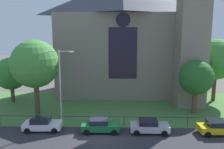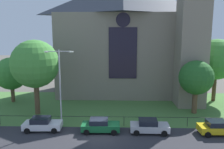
{
  "view_description": "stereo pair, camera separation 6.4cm",
  "coord_description": "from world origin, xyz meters",
  "px_view_note": "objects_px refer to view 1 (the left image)",
  "views": [
    {
      "loc": [
        1.83,
        -23.42,
        10.79
      ],
      "look_at": [
        1.04,
        8.0,
        5.18
      ],
      "focal_mm": 37.16,
      "sensor_mm": 36.0,
      "label": 1
    },
    {
      "loc": [
        1.89,
        -23.42,
        10.79
      ],
      "look_at": [
        1.04,
        8.0,
        5.18
      ],
      "focal_mm": 37.16,
      "sensor_mm": 36.0,
      "label": 2
    }
  ],
  "objects_px": {
    "streetlamp_near": "(60,79)",
    "parked_car_white": "(42,124)",
    "church_building": "(127,36)",
    "parked_car_silver": "(149,126)",
    "tree_right_near": "(196,78)",
    "parked_car_yellow": "(218,127)",
    "tree_left_far": "(11,74)",
    "parked_car_green": "(100,125)",
    "tree_right_far": "(216,60)",
    "tree_left_near": "(35,64)"
  },
  "relations": [
    {
      "from": "tree_right_far",
      "to": "parked_car_yellow",
      "type": "xyz_separation_m",
      "value": [
        -4.63,
        -12.77,
        -5.96
      ]
    },
    {
      "from": "parked_car_green",
      "to": "parked_car_silver",
      "type": "bearing_deg",
      "value": -1.08
    },
    {
      "from": "tree_right_far",
      "to": "parked_car_green",
      "type": "xyz_separation_m",
      "value": [
        -17.4,
        -12.54,
        -5.96
      ]
    },
    {
      "from": "parked_car_white",
      "to": "parked_car_yellow",
      "type": "bearing_deg",
      "value": -3.35
    },
    {
      "from": "tree_right_near",
      "to": "tree_left_far",
      "type": "xyz_separation_m",
      "value": [
        -27.22,
        4.63,
        -0.37
      ]
    },
    {
      "from": "tree_right_near",
      "to": "streetlamp_near",
      "type": "relative_size",
      "value": 0.81
    },
    {
      "from": "tree_left_near",
      "to": "parked_car_yellow",
      "type": "xyz_separation_m",
      "value": [
        21.73,
        -5.88,
        -6.05
      ]
    },
    {
      "from": "tree_left_far",
      "to": "parked_car_yellow",
      "type": "height_order",
      "value": "tree_left_far"
    },
    {
      "from": "church_building",
      "to": "parked_car_white",
      "type": "bearing_deg",
      "value": -119.96
    },
    {
      "from": "streetlamp_near",
      "to": "parked_car_silver",
      "type": "relative_size",
      "value": 2.12
    },
    {
      "from": "tree_right_near",
      "to": "parked_car_white",
      "type": "xyz_separation_m",
      "value": [
        -18.94,
        -6.31,
        -4.16
      ]
    },
    {
      "from": "parked_car_green",
      "to": "parked_car_yellow",
      "type": "distance_m",
      "value": 12.77
    },
    {
      "from": "tree_left_far",
      "to": "parked_car_white",
      "type": "distance_m",
      "value": 14.23
    },
    {
      "from": "tree_left_far",
      "to": "tree_left_near",
      "type": "xyz_separation_m",
      "value": [
        5.86,
        -5.51,
        2.26
      ]
    },
    {
      "from": "tree_right_near",
      "to": "parked_car_silver",
      "type": "height_order",
      "value": "tree_right_near"
    },
    {
      "from": "tree_right_near",
      "to": "parked_car_white",
      "type": "relative_size",
      "value": 1.7
    },
    {
      "from": "parked_car_silver",
      "to": "tree_right_near",
      "type": "bearing_deg",
      "value": 44.5
    },
    {
      "from": "parked_car_green",
      "to": "parked_car_yellow",
      "type": "xyz_separation_m",
      "value": [
        12.77,
        -0.23,
        0.0
      ]
    },
    {
      "from": "tree_right_near",
      "to": "parked_car_yellow",
      "type": "height_order",
      "value": "tree_right_near"
    },
    {
      "from": "tree_left_near",
      "to": "tree_right_far",
      "type": "bearing_deg",
      "value": 14.65
    },
    {
      "from": "tree_left_far",
      "to": "tree_right_far",
      "type": "distance_m",
      "value": 32.33
    },
    {
      "from": "tree_right_far",
      "to": "parked_car_silver",
      "type": "xyz_separation_m",
      "value": [
        -12.02,
        -12.59,
        -5.96
      ]
    },
    {
      "from": "streetlamp_near",
      "to": "parked_car_yellow",
      "type": "xyz_separation_m",
      "value": [
        17.5,
        -1.89,
        -4.9
      ]
    },
    {
      "from": "streetlamp_near",
      "to": "parked_car_green",
      "type": "bearing_deg",
      "value": -19.41
    },
    {
      "from": "church_building",
      "to": "tree_left_near",
      "type": "xyz_separation_m",
      "value": [
        -12.4,
        -11.89,
        -3.48
      ]
    },
    {
      "from": "church_building",
      "to": "streetlamp_near",
      "type": "bearing_deg",
      "value": -117.2
    },
    {
      "from": "tree_right_near",
      "to": "tree_left_far",
      "type": "height_order",
      "value": "tree_right_near"
    },
    {
      "from": "streetlamp_near",
      "to": "parked_car_white",
      "type": "xyz_separation_m",
      "value": [
        -1.82,
        -1.44,
        -4.9
      ]
    },
    {
      "from": "streetlamp_near",
      "to": "parked_car_silver",
      "type": "height_order",
      "value": "streetlamp_near"
    },
    {
      "from": "tree_left_far",
      "to": "tree_left_near",
      "type": "height_order",
      "value": "tree_left_near"
    },
    {
      "from": "church_building",
      "to": "parked_car_yellow",
      "type": "height_order",
      "value": "church_building"
    },
    {
      "from": "tree_left_far",
      "to": "parked_car_white",
      "type": "height_order",
      "value": "tree_left_far"
    },
    {
      "from": "church_building",
      "to": "parked_car_silver",
      "type": "distance_m",
      "value": 20.1
    },
    {
      "from": "tree_left_far",
      "to": "parked_car_silver",
      "type": "bearing_deg",
      "value": -29.03
    },
    {
      "from": "tree_right_far",
      "to": "parked_car_silver",
      "type": "distance_m",
      "value": 18.4
    },
    {
      "from": "church_building",
      "to": "parked_car_green",
      "type": "xyz_separation_m",
      "value": [
        -3.43,
        -17.54,
        -9.53
      ]
    },
    {
      "from": "parked_car_white",
      "to": "church_building",
      "type": "bearing_deg",
      "value": 58.04
    },
    {
      "from": "tree_right_near",
      "to": "parked_car_silver",
      "type": "distance_m",
      "value": 10.48
    },
    {
      "from": "church_building",
      "to": "parked_car_white",
      "type": "distance_m",
      "value": 22.14
    },
    {
      "from": "church_building",
      "to": "tree_left_near",
      "type": "height_order",
      "value": "church_building"
    },
    {
      "from": "tree_left_far",
      "to": "parked_car_yellow",
      "type": "relative_size",
      "value": 1.67
    },
    {
      "from": "tree_right_near",
      "to": "streetlamp_near",
      "type": "bearing_deg",
      "value": -164.12
    },
    {
      "from": "tree_right_near",
      "to": "parked_car_green",
      "type": "bearing_deg",
      "value": -152.19
    },
    {
      "from": "parked_car_white",
      "to": "tree_right_near",
      "type": "bearing_deg",
      "value": 16.42
    },
    {
      "from": "tree_right_far",
      "to": "streetlamp_near",
      "type": "height_order",
      "value": "tree_right_far"
    },
    {
      "from": "parked_car_silver",
      "to": "tree_left_far",
      "type": "bearing_deg",
      "value": 152.29
    },
    {
      "from": "tree_left_far",
      "to": "parked_car_silver",
      "type": "xyz_separation_m",
      "value": [
        20.2,
        -11.21,
        -3.79
      ]
    },
    {
      "from": "tree_left_near",
      "to": "streetlamp_near",
      "type": "distance_m",
      "value": 5.93
    },
    {
      "from": "tree_left_far",
      "to": "parked_car_yellow",
      "type": "distance_m",
      "value": 30.09
    },
    {
      "from": "church_building",
      "to": "tree_right_far",
      "type": "relative_size",
      "value": 2.62
    }
  ]
}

